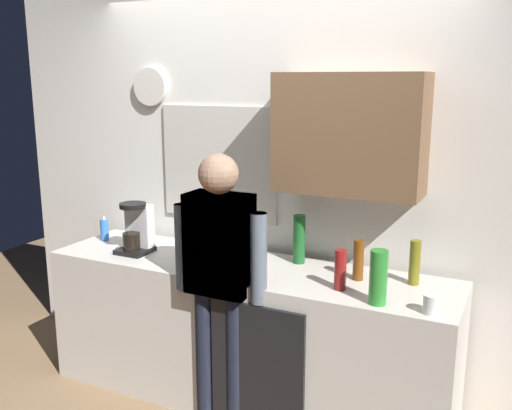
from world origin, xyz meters
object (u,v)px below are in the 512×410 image
bottle_red_vinegar (340,270)px  cup_terracotta_mug (228,269)px  coffee_maker (137,230)px  bottle_amber_beer (358,260)px  dish_soap (105,229)px  person_guest (220,270)px  cup_white_mug (431,304)px  bottle_clear_soda (378,277)px  person_at_sink (220,270)px  bottle_green_wine (299,239)px  bottle_olive_oil (415,263)px  bottle_dark_sauce (246,255)px

bottle_red_vinegar → cup_terracotta_mug: (-0.63, -0.10, -0.06)m
coffee_maker → bottle_amber_beer: (1.44, 0.13, -0.03)m
dish_soap → person_guest: bearing=-17.6°
coffee_maker → bottle_amber_beer: 1.45m
person_guest → cup_white_mug: bearing=178.5°
bottle_clear_soda → person_at_sink: person_at_sink is taller
bottle_green_wine → person_guest: size_ratio=0.19×
bottle_red_vinegar → bottle_amber_beer: bearing=77.0°
bottle_olive_oil → bottle_dark_sauce: bearing=-168.3°
bottle_green_wine → bottle_amber_beer: 0.43m
bottle_clear_soda → cup_terracotta_mug: bottle_clear_soda is taller
bottle_green_wine → cup_terracotta_mug: (-0.26, -0.42, -0.10)m
bottle_green_wine → person_at_sink: (-0.27, -0.50, -0.08)m
bottle_green_wine → bottle_amber_beer: size_ratio=1.30×
bottle_green_wine → person_at_sink: size_ratio=0.19×
bottle_olive_oil → bottle_amber_beer: 0.30m
bottle_amber_beer → person_guest: size_ratio=0.14×
bottle_clear_soda → cup_white_mug: 0.28m
bottle_red_vinegar → bottle_clear_soda: (0.23, -0.11, 0.03)m
bottle_green_wine → cup_white_mug: size_ratio=3.16×
bottle_dark_sauce → bottle_green_wine: size_ratio=0.60×
dish_soap → person_at_sink: size_ratio=0.11×
coffee_maker → bottle_olive_oil: (1.74, 0.19, -0.02)m
bottle_clear_soda → cup_terracotta_mug: 0.86m
bottle_dark_sauce → bottle_amber_beer: bottle_amber_beer is taller
bottle_olive_oil → bottle_amber_beer: (-0.30, -0.06, -0.01)m
cup_white_mug → person_at_sink: person_at_sink is taller
bottle_red_vinegar → dish_soap: bottle_red_vinegar is taller
coffee_maker → bottle_amber_beer: bearing=5.0°
cup_terracotta_mug → person_guest: bearing=-95.1°
person_guest → dish_soap: bearing=-22.6°
bottle_dark_sauce → bottle_clear_soda: size_ratio=0.64×
bottle_dark_sauce → cup_terracotta_mug: bottle_dark_sauce is taller
bottle_amber_beer → person_guest: (-0.68, -0.37, -0.05)m
bottle_dark_sauce → coffee_maker: bearing=179.8°
coffee_maker → bottle_amber_beer: coffee_maker is taller
bottle_amber_beer → dish_soap: 1.81m
bottle_red_vinegar → person_at_sink: bearing=-164.0°
cup_terracotta_mug → bottle_amber_beer: bearing=23.1°
bottle_clear_soda → coffee_maker: bearing=174.0°
bottle_dark_sauce → person_at_sink: person_at_sink is taller
cup_white_mug → bottle_olive_oil: bearing=112.9°
bottle_green_wine → bottle_olive_oil: bearing=-5.2°
bottle_olive_oil → bottle_dark_sauce: size_ratio=1.39×
bottle_clear_soda → cup_white_mug: bearing=-1.0°
bottle_dark_sauce → person_guest: 0.25m
bottle_dark_sauce → bottle_clear_soda: 0.85m
cup_white_mug → cup_terracotta_mug: 1.12m
bottle_amber_beer → person_guest: person_guest is taller
bottle_red_vinegar → dish_soap: (-1.77, 0.18, -0.03)m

